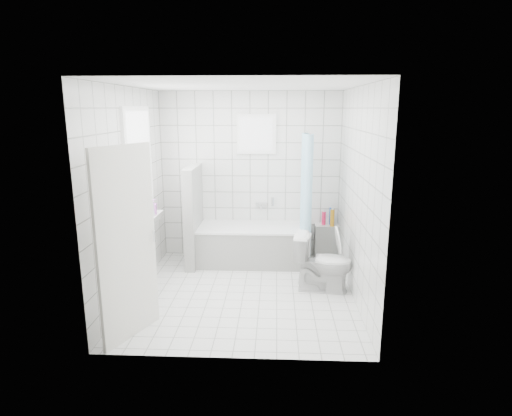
{
  "coord_description": "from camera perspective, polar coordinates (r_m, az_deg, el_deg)",
  "views": [
    {
      "loc": [
        0.4,
        -5.15,
        2.34
      ],
      "look_at": [
        0.15,
        0.35,
        1.05
      ],
      "focal_mm": 30.0,
      "sensor_mm": 36.0,
      "label": 1
    }
  ],
  "objects": [
    {
      "name": "toilet",
      "position": [
        5.67,
        8.93,
        -7.19
      ],
      "size": [
        0.8,
        0.53,
        0.76
      ],
      "primitive_type": "imported",
      "rotation": [
        0.0,
        0.0,
        1.42
      ],
      "color": "white",
      "rests_on": "ground"
    },
    {
      "name": "ground",
      "position": [
        5.67,
        -1.67,
        -11.19
      ],
      "size": [
        3.0,
        3.0,
        0.0
      ],
      "primitive_type": "plane",
      "color": "white",
      "rests_on": "ground"
    },
    {
      "name": "window_sill",
      "position": [
        5.9,
        -14.29,
        -1.76
      ],
      "size": [
        0.18,
        1.02,
        0.08
      ],
      "primitive_type": "cube",
      "color": "white",
      "rests_on": "wall_left"
    },
    {
      "name": "partition_wall",
      "position": [
        6.54,
        -8.31,
        -1.02
      ],
      "size": [
        0.15,
        0.85,
        1.5
      ],
      "primitive_type": "cube",
      "color": "white",
      "rests_on": "ground"
    },
    {
      "name": "wall_left",
      "position": [
        5.56,
        -16.32,
        1.86
      ],
      "size": [
        0.02,
        3.0,
        2.6
      ],
      "primitive_type": "cube",
      "color": "white",
      "rests_on": "ground"
    },
    {
      "name": "bathtub",
      "position": [
        6.61,
        -0.29,
        -4.88
      ],
      "size": [
        1.69,
        0.77,
        0.58
      ],
      "color": "white",
      "rests_on": "ground"
    },
    {
      "name": "shower_curtain",
      "position": [
        6.26,
        6.84,
        1.67
      ],
      "size": [
        0.14,
        0.48,
        1.78
      ],
      "primitive_type": null,
      "color": "#4CB2DF",
      "rests_on": "curtain_rod"
    },
    {
      "name": "sill_bottles",
      "position": [
        5.83,
        -14.38,
        -0.39
      ],
      "size": [
        0.16,
        0.75,
        0.28
      ],
      "color": "#BA5FBE",
      "rests_on": "window_sill"
    },
    {
      "name": "door",
      "position": [
        4.51,
        -16.82,
        -4.69
      ],
      "size": [
        0.36,
        0.75,
        2.0
      ],
      "primitive_type": "cube",
      "rotation": [
        0.0,
        0.0,
        -0.42
      ],
      "color": "silver",
      "rests_on": "ground"
    },
    {
      "name": "window_left",
      "position": [
        5.78,
        -15.14,
        5.37
      ],
      "size": [
        0.01,
        0.9,
        1.4
      ],
      "primitive_type": "cube",
      "color": "white",
      "rests_on": "wall_left"
    },
    {
      "name": "tub_faucet",
      "position": [
        6.78,
        0.7,
        0.48
      ],
      "size": [
        0.18,
        0.06,
        0.06
      ],
      "primitive_type": "cube",
      "color": "silver",
      "rests_on": "wall_back"
    },
    {
      "name": "wall_front",
      "position": [
        3.82,
        -3.49,
        -2.64
      ],
      "size": [
        2.8,
        0.02,
        2.6
      ],
      "primitive_type": "cube",
      "color": "white",
      "rests_on": "ground"
    },
    {
      "name": "wall_back",
      "position": [
        6.74,
        -0.78,
        4.31
      ],
      "size": [
        2.8,
        0.02,
        2.6
      ],
      "primitive_type": "cube",
      "color": "white",
      "rests_on": "ground"
    },
    {
      "name": "wall_right",
      "position": [
        5.35,
        13.37,
        1.61
      ],
      "size": [
        0.02,
        3.0,
        2.6
      ],
      "primitive_type": "cube",
      "color": "white",
      "rests_on": "ground"
    },
    {
      "name": "curtain_rod",
      "position": [
        6.28,
        6.98,
        9.98
      ],
      "size": [
        0.02,
        0.8,
        0.02
      ],
      "primitive_type": "cylinder",
      "rotation": [
        1.57,
        0.0,
        0.0
      ],
      "color": "silver",
      "rests_on": "wall_back"
    },
    {
      "name": "window_back",
      "position": [
        6.63,
        0.05,
        9.8
      ],
      "size": [
        0.5,
        0.01,
        0.5
      ],
      "primitive_type": "cube",
      "color": "white",
      "rests_on": "wall_back"
    },
    {
      "name": "ledge_bottles",
      "position": [
        6.77,
        9.77,
        -1.24
      ],
      "size": [
        0.19,
        0.17,
        0.27
      ],
      "color": "#F21C4E",
      "rests_on": "tiled_ledge"
    },
    {
      "name": "tiled_ledge",
      "position": [
        6.9,
        9.47,
        -4.42
      ],
      "size": [
        0.4,
        0.24,
        0.55
      ],
      "primitive_type": "cube",
      "color": "white",
      "rests_on": "ground"
    },
    {
      "name": "ceiling",
      "position": [
        5.17,
        -1.87,
        16.06
      ],
      "size": [
        3.0,
        3.0,
        0.0
      ],
      "primitive_type": "plane",
      "rotation": [
        3.14,
        0.0,
        0.0
      ],
      "color": "white",
      "rests_on": "ground"
    }
  ]
}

